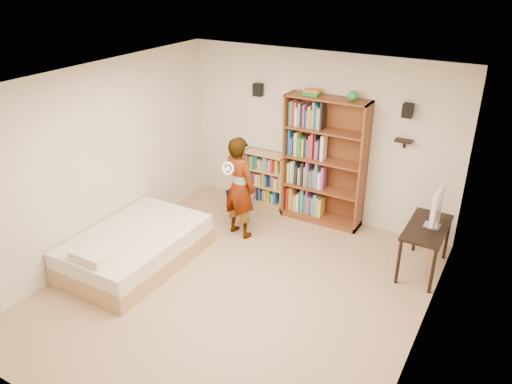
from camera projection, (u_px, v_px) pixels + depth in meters
ground at (237, 289)px, 6.52m from camera, size 4.50×5.00×0.01m
room_shell at (235, 165)px, 5.77m from camera, size 4.52×5.02×2.71m
crown_molding at (233, 87)px, 5.38m from camera, size 4.50×5.00×0.06m
speaker_left at (258, 90)px, 8.02m from camera, size 0.14×0.12×0.20m
speaker_right at (408, 110)px, 6.94m from camera, size 0.14×0.12×0.20m
wall_shelf at (404, 141)px, 7.14m from camera, size 0.25×0.16×0.02m
tall_bookshelf at (324, 162)px, 7.81m from camera, size 1.30×0.38×2.05m
low_bookshelf at (265, 179)px, 8.56m from camera, size 0.77×0.29×0.96m
computer_desk at (424, 249)px, 6.78m from camera, size 0.51×1.02×0.69m
imac at (435, 208)px, 6.51m from camera, size 0.19×0.57×0.56m
daybed at (135, 244)px, 6.98m from camera, size 1.31×2.01×0.59m
person at (239, 187)px, 7.50m from camera, size 0.65×0.50×1.59m
wii_wheel at (228, 168)px, 7.09m from camera, size 0.20×0.07×0.20m
navy_bag at (237, 200)px, 8.42m from camera, size 0.33×0.23×0.43m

